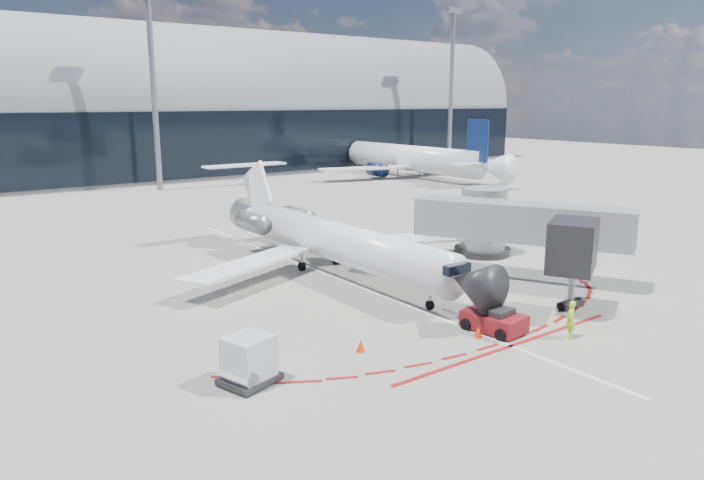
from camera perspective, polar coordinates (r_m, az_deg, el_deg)
ground at (r=37.39m, az=0.60°, el=-4.25°), size 260.00×260.00×0.00m
apron_centerline at (r=38.95m, az=-1.17°, el=-3.56°), size 0.25×40.00×0.01m
apron_stop_bar at (r=29.51m, az=14.26°, el=-9.31°), size 14.00×0.25×0.01m
terminal_building at (r=96.10m, az=-23.65°, el=10.12°), size 150.00×24.15×24.00m
jet_bridge at (r=41.16m, az=14.17°, el=1.23°), size 10.03×15.20×4.90m
light_mast_centre at (r=81.13m, az=-17.61°, el=13.14°), size 0.70×0.70×25.00m
light_mast_east at (r=108.29m, az=8.99°, el=13.26°), size 0.70×0.70×25.00m
regional_jet at (r=40.16m, az=-2.07°, el=0.11°), size 21.02×25.93×6.49m
pushback_tug at (r=31.01m, az=12.79°, el=-7.15°), size 2.24×4.60×1.17m
ramp_worker at (r=30.92m, az=19.23°, el=-6.87°), size 0.77×0.75×1.79m
uld_container at (r=25.05m, az=-9.35°, el=-10.75°), size 2.49×2.29×1.94m
safety_cone_left at (r=27.93m, az=0.79°, el=-9.59°), size 0.40×0.40×0.55m
safety_cone_right at (r=30.10m, az=11.39°, el=-8.18°), size 0.40×0.40×0.55m
bg_airliner_1 at (r=92.76m, az=4.85°, el=9.09°), size 33.04×34.98×10.69m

